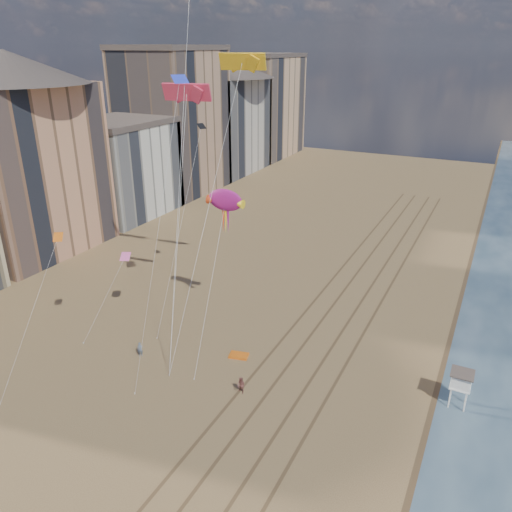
{
  "coord_description": "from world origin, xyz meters",
  "views": [
    {
      "loc": [
        16.58,
        -14.79,
        28.75
      ],
      "look_at": [
        -3.84,
        26.0,
        9.5
      ],
      "focal_mm": 35.0,
      "sensor_mm": 36.0,
      "label": 1
    }
  ],
  "objects_px": {
    "lifeguard_stand": "(461,380)",
    "show_kite": "(225,200)",
    "grounded_kite": "(239,355)",
    "kite_flyer_b": "(241,385)",
    "kite_flyer_a": "(140,349)"
  },
  "relations": [
    {
      "from": "lifeguard_stand",
      "to": "kite_flyer_b",
      "type": "relative_size",
      "value": 2.13
    },
    {
      "from": "show_kite",
      "to": "kite_flyer_b",
      "type": "relative_size",
      "value": 10.93
    },
    {
      "from": "show_kite",
      "to": "kite_flyer_a",
      "type": "bearing_deg",
      "value": -117.54
    },
    {
      "from": "lifeguard_stand",
      "to": "show_kite",
      "type": "height_order",
      "value": "show_kite"
    },
    {
      "from": "lifeguard_stand",
      "to": "grounded_kite",
      "type": "xyz_separation_m",
      "value": [
        -20.41,
        -1.98,
        -2.51
      ]
    },
    {
      "from": "lifeguard_stand",
      "to": "kite_flyer_b",
      "type": "xyz_separation_m",
      "value": [
        -17.51,
        -6.9,
        -1.82
      ]
    },
    {
      "from": "lifeguard_stand",
      "to": "show_kite",
      "type": "relative_size",
      "value": 0.19
    },
    {
      "from": "show_kite",
      "to": "lifeguard_stand",
      "type": "bearing_deg",
      "value": -6.99
    },
    {
      "from": "show_kite",
      "to": "kite_flyer_b",
      "type": "bearing_deg",
      "value": -54.97
    },
    {
      "from": "show_kite",
      "to": "kite_flyer_a",
      "type": "distance_m",
      "value": 17.2
    },
    {
      "from": "grounded_kite",
      "to": "kite_flyer_b",
      "type": "height_order",
      "value": "kite_flyer_b"
    },
    {
      "from": "lifeguard_stand",
      "to": "show_kite",
      "type": "xyz_separation_m",
      "value": [
        -24.45,
        3.0,
        11.78
      ]
    },
    {
      "from": "grounded_kite",
      "to": "kite_flyer_a",
      "type": "relative_size",
      "value": 1.25
    },
    {
      "from": "show_kite",
      "to": "kite_flyer_b",
      "type": "distance_m",
      "value": 18.19
    },
    {
      "from": "lifeguard_stand",
      "to": "kite_flyer_b",
      "type": "distance_m",
      "value": 18.91
    }
  ]
}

